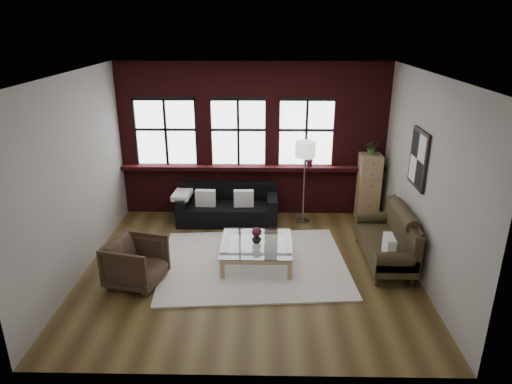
{
  "coord_description": "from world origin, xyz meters",
  "views": [
    {
      "loc": [
        0.24,
        -6.77,
        3.93
      ],
      "look_at": [
        0.1,
        0.6,
        1.15
      ],
      "focal_mm": 32.0,
      "sensor_mm": 36.0,
      "label": 1
    }
  ],
  "objects_px": {
    "dark_sofa": "(228,205)",
    "coffee_table": "(257,253)",
    "vintage_settee": "(385,237)",
    "armchair": "(136,262)",
    "vase": "(257,238)",
    "drawer_chest": "(368,187)",
    "floor_lamp": "(304,180)"
  },
  "relations": [
    {
      "from": "drawer_chest",
      "to": "coffee_table",
      "type": "bearing_deg",
      "value": -139.31
    },
    {
      "from": "floor_lamp",
      "to": "armchair",
      "type": "bearing_deg",
      "value": -139.19
    },
    {
      "from": "drawer_chest",
      "to": "floor_lamp",
      "type": "bearing_deg",
      "value": -171.22
    },
    {
      "from": "vintage_settee",
      "to": "vase",
      "type": "xyz_separation_m",
      "value": [
        -2.18,
        -0.08,
        -0.0
      ]
    },
    {
      "from": "armchair",
      "to": "vase",
      "type": "bearing_deg",
      "value": -56.26
    },
    {
      "from": "vase",
      "to": "floor_lamp",
      "type": "bearing_deg",
      "value": 62.1
    },
    {
      "from": "vase",
      "to": "drawer_chest",
      "type": "distance_m",
      "value": 3.02
    },
    {
      "from": "vintage_settee",
      "to": "coffee_table",
      "type": "relative_size",
      "value": 1.48
    },
    {
      "from": "drawer_chest",
      "to": "floor_lamp",
      "type": "xyz_separation_m",
      "value": [
        -1.35,
        -0.21,
        0.23
      ]
    },
    {
      "from": "armchair",
      "to": "floor_lamp",
      "type": "distance_m",
      "value": 3.75
    },
    {
      "from": "coffee_table",
      "to": "floor_lamp",
      "type": "xyz_separation_m",
      "value": [
        0.93,
        1.75,
        0.74
      ]
    },
    {
      "from": "dark_sofa",
      "to": "floor_lamp",
      "type": "relative_size",
      "value": 1.1
    },
    {
      "from": "dark_sofa",
      "to": "coffee_table",
      "type": "bearing_deg",
      "value": -70.09
    },
    {
      "from": "armchair",
      "to": "drawer_chest",
      "type": "bearing_deg",
      "value": -43.62
    },
    {
      "from": "vase",
      "to": "drawer_chest",
      "type": "bearing_deg",
      "value": 40.69
    },
    {
      "from": "vase",
      "to": "coffee_table",
      "type": "bearing_deg",
      "value": 90.0
    },
    {
      "from": "vase",
      "to": "drawer_chest",
      "type": "relative_size",
      "value": 0.12
    },
    {
      "from": "armchair",
      "to": "vase",
      "type": "xyz_separation_m",
      "value": [
        1.88,
        0.67,
        0.1
      ]
    },
    {
      "from": "drawer_chest",
      "to": "vintage_settee",
      "type": "bearing_deg",
      "value": -92.99
    },
    {
      "from": "vintage_settee",
      "to": "armchair",
      "type": "height_order",
      "value": "vintage_settee"
    },
    {
      "from": "armchair",
      "to": "coffee_table",
      "type": "xyz_separation_m",
      "value": [
        1.88,
        0.67,
        -0.18
      ]
    },
    {
      "from": "coffee_table",
      "to": "floor_lamp",
      "type": "relative_size",
      "value": 0.65
    },
    {
      "from": "dark_sofa",
      "to": "vase",
      "type": "bearing_deg",
      "value": -70.09
    },
    {
      "from": "coffee_table",
      "to": "floor_lamp",
      "type": "bearing_deg",
      "value": 62.1
    },
    {
      "from": "drawer_chest",
      "to": "floor_lamp",
      "type": "distance_m",
      "value": 1.39
    },
    {
      "from": "dark_sofa",
      "to": "floor_lamp",
      "type": "bearing_deg",
      "value": 0.55
    },
    {
      "from": "vintage_settee",
      "to": "armchair",
      "type": "xyz_separation_m",
      "value": [
        -4.06,
        -0.75,
        -0.1
      ]
    },
    {
      "from": "coffee_table",
      "to": "vase",
      "type": "height_order",
      "value": "vase"
    },
    {
      "from": "vase",
      "to": "vintage_settee",
      "type": "bearing_deg",
      "value": 2.03
    },
    {
      "from": "dark_sofa",
      "to": "coffee_table",
      "type": "xyz_separation_m",
      "value": [
        0.63,
        -1.74,
        -0.18
      ]
    },
    {
      "from": "dark_sofa",
      "to": "vintage_settee",
      "type": "bearing_deg",
      "value": -30.56
    },
    {
      "from": "coffee_table",
      "to": "armchair",
      "type": "bearing_deg",
      "value": -160.3
    }
  ]
}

